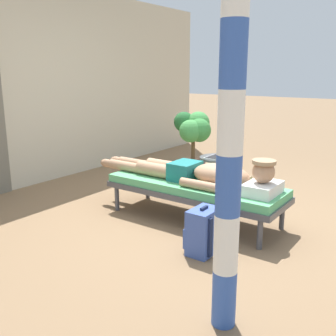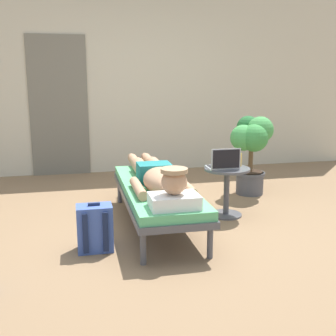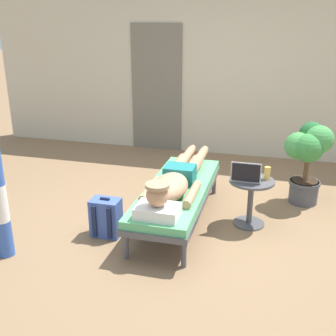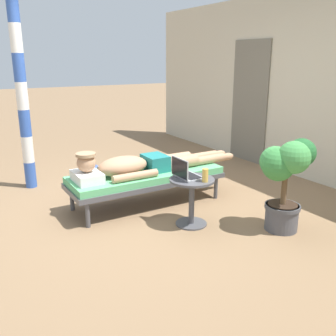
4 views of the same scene
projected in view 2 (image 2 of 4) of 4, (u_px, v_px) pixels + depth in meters
ground_plane at (171, 227)px, 4.19m from camera, size 40.00×40.00×0.00m
house_wall_back at (123, 83)px, 6.45m from camera, size 7.60×0.20×2.70m
house_door_panel at (59, 106)px, 6.21m from camera, size 0.84×0.03×2.04m
lounge_chair at (157, 192)px, 4.18m from camera, size 0.65×1.91×0.42m
person_reclining at (158, 177)px, 4.07m from camera, size 0.53×2.17×0.33m
side_table at (227, 183)px, 4.47m from camera, size 0.48×0.48×0.52m
laptop at (224, 164)px, 4.36m from camera, size 0.31×0.24×0.23m
drink_glass at (239, 160)px, 4.51m from camera, size 0.06×0.06×0.14m
backpack at (95, 228)px, 3.61m from camera, size 0.30×0.26×0.42m
potted_plant at (251, 145)px, 5.24m from camera, size 0.55×0.60×0.98m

